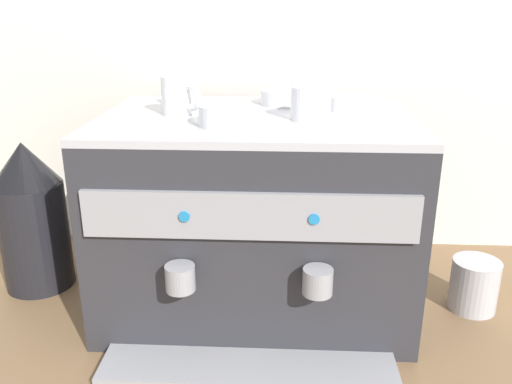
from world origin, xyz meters
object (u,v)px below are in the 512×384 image
Objects in this scene: ceramic_bowl_1 at (350,103)px; ceramic_bowl_2 at (224,116)px; ceramic_cup_1 at (182,92)px; ceramic_bowl_0 at (286,97)px; coffee_grinder at (32,216)px; milk_pitcher at (474,285)px; ceramic_cup_0 at (178,95)px; espresso_machine at (256,213)px; ceramic_cup_2 at (312,103)px.

ceramic_bowl_2 is (-0.27, -0.18, 0.00)m from ceramic_bowl_1.
ceramic_bowl_0 is at bearing 8.05° from ceramic_cup_1.
coffee_grinder reaches higher than milk_pitcher.
ceramic_bowl_1 is 1.07× the size of ceramic_bowl_2.
ceramic_cup_0 is 0.49m from coffee_grinder.
ceramic_bowl_0 reaches higher than espresso_machine.
ceramic_cup_0 is 0.27m from ceramic_bowl_0.
ceramic_bowl_0 is 0.98× the size of milk_pitcher.
ceramic_cup_2 is at bearing -24.58° from ceramic_cup_1.
ceramic_cup_0 is 0.78× the size of ceramic_bowl_0.
ceramic_cup_2 is at bearing -14.63° from espresso_machine.
ceramic_cup_1 is 0.79× the size of ceramic_cup_2.
ceramic_bowl_2 is at bearing -172.01° from milk_pitcher.
ceramic_cup_0 is 0.92× the size of ceramic_bowl_2.
ceramic_cup_2 is 0.18m from ceramic_bowl_0.
ceramic_bowl_0 reaches higher than coffee_grinder.
coffee_grinder is (-0.38, 0.03, -0.30)m from ceramic_cup_0.
ceramic_bowl_1 is 0.81m from coffee_grinder.
ceramic_bowl_2 is 0.27× the size of coffee_grinder.
ceramic_bowl_1 is 0.29× the size of coffee_grinder.
ceramic_cup_2 is at bearing 21.95° from ceramic_bowl_2.
ceramic_bowl_2 is at bearing -145.81° from ceramic_bowl_1.
ceramic_cup_0 is 0.86× the size of ceramic_bowl_1.
ceramic_cup_2 is 0.19m from ceramic_bowl_2.
ceramic_cup_1 is at bearing 149.62° from espresso_machine.
ceramic_cup_1 is 0.48m from coffee_grinder.
espresso_machine is 0.27m from ceramic_bowl_2.
ceramic_bowl_1 reaches higher than coffee_grinder.
ceramic_cup_2 reaches higher than ceramic_bowl_1.
ceramic_cup_0 is 0.83× the size of ceramic_cup_2.
espresso_machine is 7.15× the size of ceramic_cup_0.
ceramic_cup_2 reaches higher than coffee_grinder.
ceramic_cup_1 is 0.24m from ceramic_bowl_0.
ceramic_cup_2 reaches higher than milk_pitcher.
espresso_machine is at bearing 177.59° from milk_pitcher.
ceramic_cup_1 is 0.87× the size of ceramic_bowl_2.
ceramic_cup_1 is (-0.01, 0.10, -0.01)m from ceramic_cup_0.
ceramic_bowl_1 reaches higher than milk_pitcher.
ceramic_cup_0 is at bearing 172.77° from ceramic_cup_2.
milk_pitcher is (0.51, -0.02, -0.16)m from espresso_machine.
espresso_machine is at bearing 165.37° from ceramic_cup_2.
ceramic_cup_2 is (0.12, -0.03, 0.26)m from espresso_machine.
ceramic_bowl_1 is at bearing 34.19° from ceramic_bowl_2.
ceramic_cup_0 is 1.05× the size of ceramic_cup_1.
espresso_machine is 6.58× the size of ceramic_bowl_2.
milk_pitcher is at bearing -3.20° from coffee_grinder.
ceramic_cup_2 is at bearing -5.85° from coffee_grinder.
ceramic_bowl_2 reaches higher than espresso_machine.
ceramic_bowl_1 is 0.51m from milk_pitcher.
coffee_grinder is (-0.61, -0.10, -0.28)m from ceramic_bowl_0.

